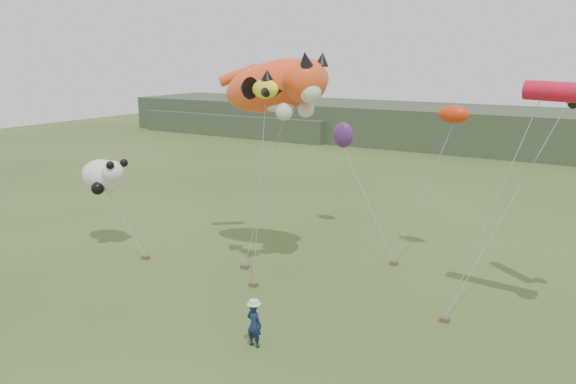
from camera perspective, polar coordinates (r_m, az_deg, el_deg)
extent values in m
plane|color=#385123|center=(19.27, -4.70, -14.58)|extent=(120.00, 120.00, 0.00)
cube|color=#2D3D28|center=(59.94, 21.60, 5.83)|extent=(90.00, 12.00, 4.00)
cube|color=#2D3D28|center=(69.06, -4.36, 7.01)|extent=(25.00, 8.00, 2.50)
imported|color=#112042|center=(18.44, -3.46, -13.31)|extent=(0.56, 0.38, 1.49)
cube|color=brown|center=(25.01, -4.41, -7.55)|extent=(0.32, 0.26, 0.16)
cube|color=brown|center=(23.12, -3.54, -9.35)|extent=(0.32, 0.26, 0.16)
cube|color=brown|center=(20.98, 15.65, -12.36)|extent=(0.32, 0.26, 0.16)
cube|color=brown|center=(26.84, -14.29, -6.45)|extent=(0.32, 0.26, 0.16)
cube|color=brown|center=(25.79, 10.69, -7.09)|extent=(0.32, 0.26, 0.16)
ellipsoid|color=#FB4C1C|center=(24.48, -1.22, 10.70)|extent=(5.43, 3.11, 3.07)
sphere|color=#FB4C1C|center=(22.59, 1.73, 11.22)|extent=(1.79, 1.79, 1.79)
cone|color=black|center=(21.99, 1.77, 13.36)|extent=(0.56, 0.68, 0.67)
cone|color=black|center=(22.76, 3.50, 13.35)|extent=(0.56, 0.64, 0.64)
sphere|color=silver|center=(22.15, 2.24, 10.14)|extent=(0.90, 0.90, 0.90)
ellipsoid|color=silver|center=(24.17, -1.19, 8.78)|extent=(1.75, 0.88, 0.55)
sphere|color=silver|center=(22.46, -0.39, 8.16)|extent=(0.70, 0.70, 0.70)
sphere|color=silver|center=(23.55, 1.83, 8.40)|extent=(0.70, 0.70, 0.70)
cylinder|color=#FB4C1C|center=(26.58, -5.07, 11.74)|extent=(1.85, 1.36, 1.08)
ellipsoid|color=yellow|center=(21.89, -2.33, 10.41)|extent=(1.51, 0.93, 0.80)
cone|color=black|center=(22.80, -4.41, 10.50)|extent=(0.89, 1.03, 0.88)
cone|color=black|center=(21.82, -2.13, 11.81)|extent=(0.49, 0.49, 0.39)
cone|color=black|center=(21.33, -2.40, 10.06)|extent=(0.52, 0.55, 0.39)
cone|color=black|center=(22.15, -0.97, 10.20)|extent=(0.52, 0.55, 0.39)
ellipsoid|color=white|center=(28.50, -18.33, 1.59)|extent=(2.36, 1.57, 1.57)
sphere|color=white|center=(27.49, -17.38, 1.98)|extent=(1.05, 1.05, 1.05)
sphere|color=black|center=(27.00, -17.62, 2.61)|extent=(0.38, 0.38, 0.38)
sphere|color=black|center=(27.41, -16.34, 2.85)|extent=(0.38, 0.38, 0.38)
sphere|color=black|center=(27.83, -18.77, 0.35)|extent=(0.61, 0.61, 0.61)
sphere|color=black|center=(29.26, -18.78, 1.15)|extent=(0.61, 0.61, 0.61)
ellipsoid|color=red|center=(25.53, 16.49, 7.57)|extent=(1.36, 0.79, 0.79)
ellipsoid|color=#4B2266|center=(29.55, 5.63, 5.78)|extent=(1.09, 0.73, 1.33)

